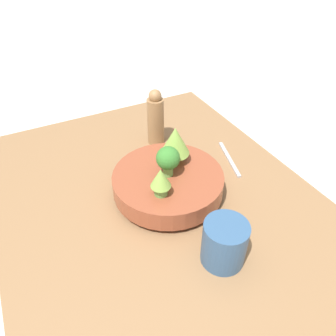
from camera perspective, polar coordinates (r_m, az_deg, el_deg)
name	(u,v)px	position (r m, az deg, el deg)	size (l,w,h in m)	color
ground_plane	(162,216)	(0.83, -1.09, -8.41)	(6.00, 6.00, 0.00)	silver
table	(162,210)	(0.81, -1.11, -7.28)	(0.99, 0.74, 0.05)	olive
bowl	(168,183)	(0.79, 0.00, -2.58)	(0.27, 0.27, 0.06)	brown
broccoli_floret_center	(168,159)	(0.75, 0.00, 1.53)	(0.06, 0.06, 0.08)	#6BA34C
romanesco_piece_near	(175,141)	(0.79, 1.25, 4.66)	(0.07, 0.07, 0.10)	#7AB256
romanesco_piece_far	(161,180)	(0.70, -1.28, -2.11)	(0.05, 0.05, 0.07)	#6BA34C
cup	(224,243)	(0.66, 9.78, -12.74)	(0.09, 0.09, 0.10)	#33567F
pepper_mill	(156,118)	(0.96, -2.17, 8.62)	(0.05, 0.05, 0.17)	#997047
fork	(229,159)	(0.94, 10.62, 1.57)	(0.16, 0.05, 0.01)	#B2B2B7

